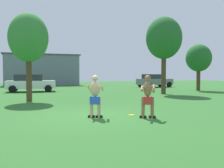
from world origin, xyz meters
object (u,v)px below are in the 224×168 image
Objects in this scene: frisbee at (132,115)px; tree_right_field at (164,39)px; player_in_blue at (95,95)px; tree_behind_players at (28,38)px; car_gray_near_post at (154,80)px; car_white_far_end at (30,83)px; tree_near_building at (199,58)px; player_with_cap at (148,95)px.

tree_right_field is at bearing 51.61° from frisbee.
player_in_blue reaches higher than frisbee.
car_gray_near_post is at bearing 36.09° from tree_behind_players.
car_white_far_end is 0.71× the size of tree_right_field.
car_white_far_end is at bearing 87.13° from tree_behind_players.
tree_behind_players reaches higher than frisbee.
tree_near_building is (5.28, 2.20, -1.36)m from tree_right_field.
car_gray_near_post is 0.99× the size of tree_near_building.
tree_behind_players is at bearing 117.28° from frisbee.
player_in_blue is 0.36× the size of car_white_far_end.
tree_right_field reaches higher than car_gray_near_post.
frisbee is at bearing -77.99° from car_white_far_end.
tree_behind_players reaches higher than car_white_far_end.
car_white_far_end is at bearing 102.58° from player_with_cap.
car_white_far_end is (-1.73, 15.04, -0.02)m from player_in_blue.
tree_behind_players is (-3.94, 7.75, 2.91)m from player_with_cap.
frisbee is 21.24m from car_gray_near_post.
frisbee is (1.48, -0.06, -0.83)m from player_in_blue.
player_in_blue is 6.16× the size of frisbee.
player_with_cap is at bearing -23.88° from player_in_blue.
frisbee is at bearing -122.36° from car_gray_near_post.
tree_near_building is (12.15, 10.88, 3.12)m from frisbee.
frisbee is 0.06× the size of car_white_far_end.
tree_behind_players is (-14.98, -10.92, 2.97)m from car_gray_near_post.
car_gray_near_post is 7.46m from tree_near_building.
car_gray_near_post is 10.92m from tree_right_field.
tree_right_field is 5.88m from tree_near_building.
tree_right_field is (8.36, 8.61, 3.66)m from player_in_blue.
tree_near_building reaches higher than player_in_blue.
frisbee is 0.04× the size of tree_right_field.
player_with_cap is 9.17m from tree_behind_players.
tree_right_field is 1.18× the size of tree_behind_players.
tree_behind_players is at bearing -143.91° from car_gray_near_post.
player_in_blue is at bearing -72.94° from tree_behind_players.
car_gray_near_post is (11.04, 18.66, -0.05)m from player_with_cap.
tree_right_field is at bearing -157.38° from tree_near_building.
car_gray_near_post and car_white_far_end have the same top height.
car_gray_near_post is at bearing 57.64° from frisbee.
tree_near_building is at bearing 44.46° from player_with_cap.
player_in_blue is 1.70m from frisbee.
car_gray_near_post reaches higher than frisbee.
player_with_cap reaches higher than car_white_far_end.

